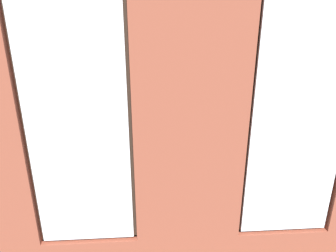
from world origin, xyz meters
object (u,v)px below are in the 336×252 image
at_px(papasan_chair, 113,109).
at_px(potted_plant_between_couches, 277,191).
at_px(couch_left, 320,152).
at_px(table_plant_small, 151,135).
at_px(potted_plant_foreground_right, 39,91).
at_px(candle_jar, 134,146).
at_px(coffee_table, 163,147).
at_px(remote_silver, 163,143).
at_px(cup_ceramic, 187,137).
at_px(potted_plant_corner_near_left, 279,100).
at_px(potted_plant_by_left_couch, 267,125).
at_px(potted_plant_beside_window_right, 16,225).
at_px(couch_by_window, 161,223).

distance_m(papasan_chair, potted_plant_between_couches, 4.44).
bearing_deg(couch_left, table_plant_small, -100.34).
xyz_separation_m(couch_left, potted_plant_foreground_right, (5.19, -2.17, 0.56)).
xyz_separation_m(candle_jar, potted_plant_between_couches, (-1.70, 1.72, 0.17)).
xyz_separation_m(couch_left, coffee_table, (2.65, -0.22, 0.07)).
relative_size(coffee_table, potted_plant_foreground_right, 1.06).
distance_m(papasan_chair, potted_plant_foreground_right, 1.59).
height_order(couch_left, remote_silver, couch_left).
height_order(coffee_table, potted_plant_foreground_right, potted_plant_foreground_right).
distance_m(cup_ceramic, remote_silver, 0.46).
bearing_deg(potted_plant_foreground_right, potted_plant_corner_near_left, -179.47).
relative_size(coffee_table, potted_plant_by_left_couch, 3.93).
relative_size(couch_left, potted_plant_between_couches, 1.72).
relative_size(potted_plant_by_left_couch, potted_plant_between_couches, 0.35).
distance_m(table_plant_small, potted_plant_by_left_couch, 2.70).
distance_m(table_plant_small, potted_plant_beside_window_right, 2.60).
relative_size(table_plant_small, papasan_chair, 0.20).
relative_size(couch_by_window, cup_ceramic, 17.40).
distance_m(coffee_table, cup_ceramic, 0.47).
distance_m(potted_plant_corner_near_left, potted_plant_between_couches, 4.15).
relative_size(couch_left, coffee_table, 1.27).
bearing_deg(potted_plant_foreground_right, potted_plant_by_left_couch, 171.11).
bearing_deg(cup_ceramic, couch_left, 170.28).
bearing_deg(potted_plant_by_left_couch, couch_by_window, 52.45).
relative_size(potted_plant_corner_near_left, potted_plant_foreground_right, 0.58).
bearing_deg(coffee_table, remote_silver, -176.42).
bearing_deg(coffee_table, papasan_chair, -62.79).
xyz_separation_m(coffee_table, potted_plant_corner_near_left, (-2.80, -1.99, 0.16)).
bearing_deg(potted_plant_by_left_couch, papasan_chair, -13.40).
xyz_separation_m(couch_left, cup_ceramic, (2.22, -0.38, 0.17)).
xyz_separation_m(potted_plant_foreground_right, potted_plant_between_couches, (-3.77, 3.80, -0.22)).
bearing_deg(couch_left, couch_by_window, -62.46).
bearing_deg(potted_plant_beside_window_right, potted_plant_by_left_couch, -141.05).
relative_size(remote_silver, potted_plant_between_couches, 0.15).
height_order(couch_left, potted_plant_beside_window_right, couch_left).
bearing_deg(cup_ceramic, couch_by_window, 74.74).
bearing_deg(potted_plant_between_couches, potted_plant_foreground_right, -45.19).
bearing_deg(couch_by_window, coffee_table, -93.92).
height_order(table_plant_small, remote_silver, table_plant_small).
bearing_deg(potted_plant_beside_window_right, remote_silver, -130.38).
distance_m(cup_ceramic, papasan_chair, 2.32).
bearing_deg(couch_by_window, potted_plant_corner_near_left, -126.95).
distance_m(couch_left, coffee_table, 2.66).
relative_size(candle_jar, potted_plant_between_couches, 0.08).
bearing_deg(potted_plant_foreground_right, papasan_chair, -178.92).
xyz_separation_m(cup_ceramic, candle_jar, (0.90, 0.29, -0.01)).
bearing_deg(potted_plant_between_couches, remote_silver, -56.39).
height_order(potted_plant_by_left_couch, potted_plant_beside_window_right, potted_plant_beside_window_right).
height_order(table_plant_small, papasan_chair, papasan_chair).
relative_size(couch_left, potted_plant_by_left_couch, 4.98).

